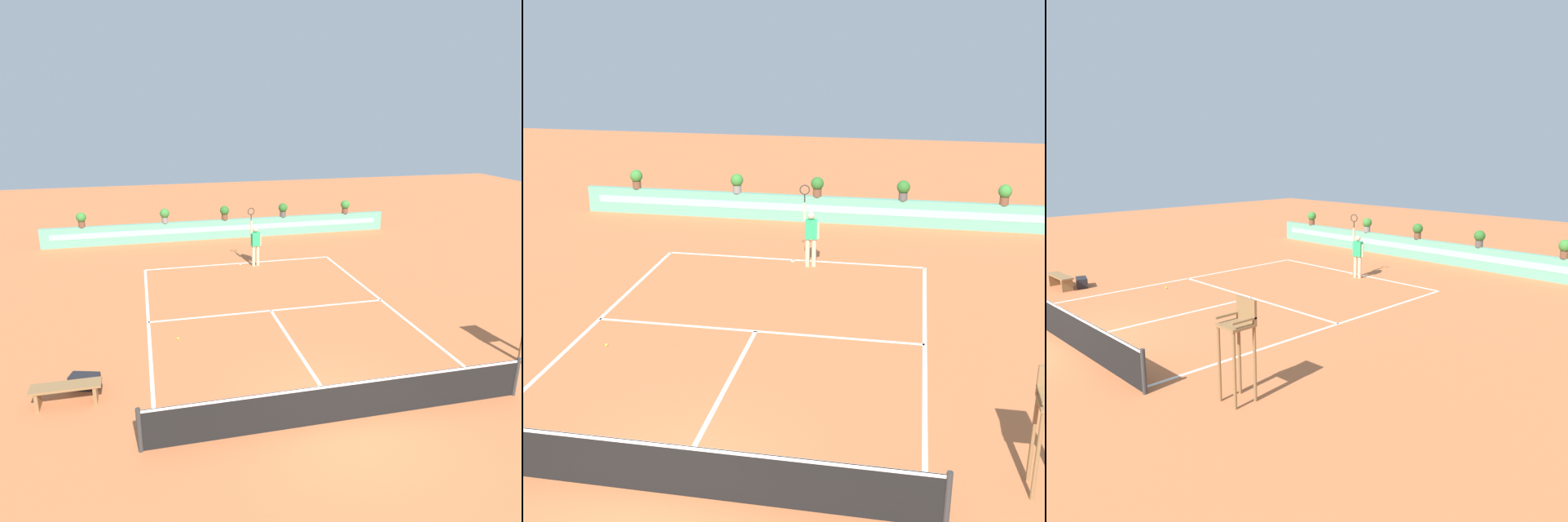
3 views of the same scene
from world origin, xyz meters
The scene contains 11 objects.
ground_plane centered at (0.00, 6.00, 0.00)m, with size 60.00×60.00×0.00m, color #C66B3D.
court_lines centered at (0.00, 6.72, 0.00)m, with size 8.32×11.94×0.01m.
net centered at (0.00, 0.00, 0.51)m, with size 8.92×0.10×1.00m.
back_wall_barrier centered at (0.00, 16.39, 0.50)m, with size 18.00×0.21×1.00m.
tennis_player centered at (0.61, 11.41, 1.05)m, with size 0.61×0.28×2.58m.
tennis_ball_near_baseline centered at (-3.27, 4.94, 0.03)m, with size 0.07×0.07×0.07m, color #CCE033.
potted_plant_far_right centered at (6.83, 16.39, 1.41)m, with size 0.48×0.48×0.72m.
potted_plant_centre centered at (0.11, 16.39, 1.41)m, with size 0.48×0.48×0.72m.
potted_plant_right centered at (3.27, 16.39, 1.41)m, with size 0.48×0.48×0.72m.
potted_plant_far_left centered at (-6.99, 16.39, 1.41)m, with size 0.48×0.48×0.72m.
potted_plant_left centered at (-2.97, 16.39, 1.41)m, with size 0.48×0.48×0.72m.
Camera 2 is at (3.62, -9.16, 7.38)m, focal length 48.84 mm.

